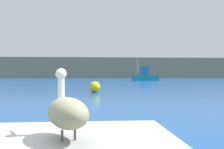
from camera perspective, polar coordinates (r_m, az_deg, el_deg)
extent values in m
cube|color=#7F755B|center=(79.20, -5.42, 1.43)|extent=(140.00, 14.81, 5.63)
ellipsoid|color=gray|center=(3.29, -9.65, -8.28)|extent=(0.74, 1.00, 0.38)
cylinder|color=white|center=(3.57, -11.04, -3.61)|extent=(0.09, 0.09, 0.38)
sphere|color=white|center=(3.56, -11.04, 0.16)|extent=(0.15, 0.15, 0.15)
cone|color=gold|center=(3.79, -11.94, -0.28)|extent=(0.17, 0.34, 0.09)
cylinder|color=#4C4742|center=(3.28, -10.81, -12.98)|extent=(0.03, 0.03, 0.14)
cylinder|color=#4C4742|center=(3.32, -8.07, -12.80)|extent=(0.03, 0.03, 0.14)
cube|color=teal|center=(46.08, 7.26, -0.69)|extent=(4.67, 1.50, 1.02)
cube|color=#1E6099|center=(46.04, 7.13, 0.84)|extent=(1.26, 1.16, 1.44)
cylinder|color=#B2B2B2|center=(45.74, 5.59, 1.58)|extent=(0.12, 0.12, 2.61)
cylinder|color=#3F382D|center=(45.55, 4.57, 0.39)|extent=(0.10, 0.10, 0.70)
sphere|color=yellow|center=(18.38, -3.79, -2.71)|extent=(0.77, 0.77, 0.77)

